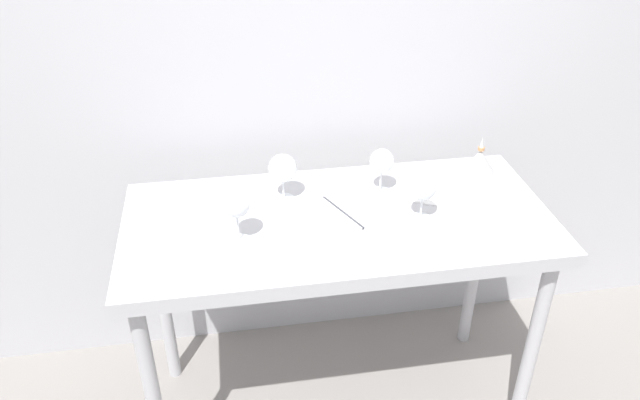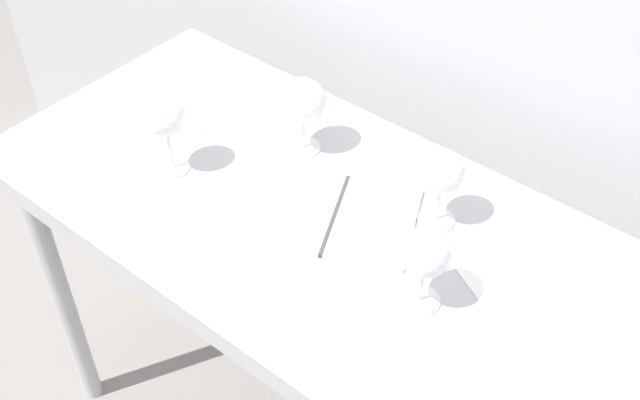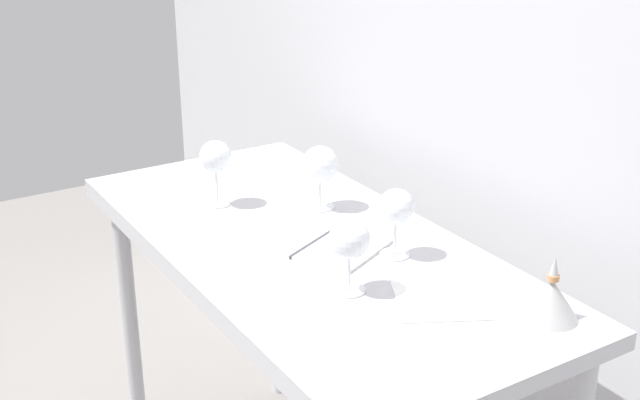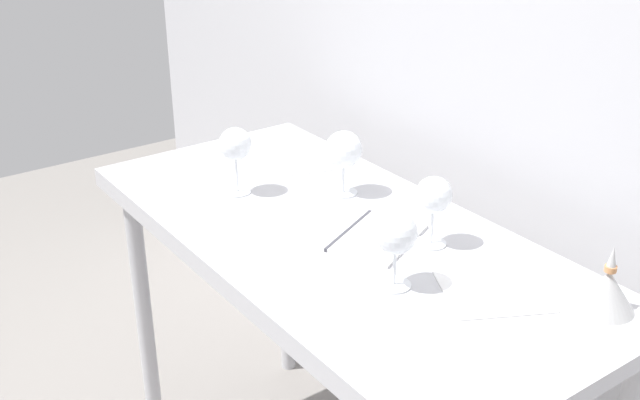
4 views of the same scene
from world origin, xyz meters
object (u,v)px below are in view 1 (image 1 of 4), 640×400
wine_glass_far_right (382,162)px  tasting_sheet_lower (215,202)px  wine_glass_near_right (423,188)px  decanter_funnel (480,160)px  wine_glass_far_left (283,169)px  tasting_sheet_upper (445,192)px  open_notebook (343,213)px  wine_glass_near_left (236,206)px

wine_glass_far_right → tasting_sheet_lower: 0.58m
wine_glass_near_right → decanter_funnel: size_ratio=1.21×
wine_glass_far_right → wine_glass_far_left: bearing=178.8°
tasting_sheet_upper → open_notebook: bearing=-140.6°
tasting_sheet_lower → decanter_funnel: size_ratio=1.55×
tasting_sheet_lower → wine_glass_near_right: bearing=-0.1°
wine_glass_near_right → decanter_funnel: (0.31, 0.28, -0.07)m
wine_glass_far_left → tasting_sheet_lower: (-0.23, 0.02, -0.12)m
decanter_funnel → wine_glass_near_left: bearing=-161.2°
wine_glass_near_left → wine_glass_far_left: 0.27m
wine_glass_far_right → open_notebook: (-0.16, -0.11, -0.11)m
wine_glass_near_left → open_notebook: bearing=15.9°
tasting_sheet_upper → decanter_funnel: 0.22m
wine_glass_near_left → open_notebook: wine_glass_near_left is taller
wine_glass_far_right → tasting_sheet_lower: size_ratio=0.77×
wine_glass_far_left → tasting_sheet_upper: wine_glass_far_left is taller
open_notebook → wine_glass_far_right: bearing=11.8°
tasting_sheet_lower → wine_glass_far_right: bearing=15.1°
decanter_funnel → tasting_sheet_upper: bearing=-143.1°
wine_glass_near_right → wine_glass_far_left: bearing=155.5°
tasting_sheet_lower → open_notebook: bearing=-1.0°
wine_glass_near_right → tasting_sheet_lower: size_ratio=0.78×
wine_glass_near_left → tasting_sheet_lower: (-0.07, 0.24, -0.13)m
wine_glass_far_right → open_notebook: 0.22m
wine_glass_far_left → tasting_sheet_lower: bearing=175.2°
wine_glass_near_right → wine_glass_far_right: (-0.09, 0.19, 0.00)m
wine_glass_far_left → tasting_sheet_upper: 0.58m
wine_glass_near_right → tasting_sheet_lower: wine_glass_near_right is taller
wine_glass_far_right → tasting_sheet_upper: size_ratio=0.81×
wine_glass_far_right → tasting_sheet_upper: (0.22, -0.04, -0.12)m
open_notebook → tasting_sheet_lower: 0.44m
wine_glass_near_right → wine_glass_far_right: bearing=115.3°
wine_glass_far_left → open_notebook: 0.25m
wine_glass_near_right → tasting_sheet_lower: (-0.66, 0.21, -0.12)m
decanter_funnel → wine_glass_far_left: bearing=-173.4°
open_notebook → tasting_sheet_upper: open_notebook is taller
wine_glass_far_right → decanter_funnel: 0.41m
wine_glass_near_left → decanter_funnel: bearing=18.8°
open_notebook → tasting_sheet_lower: size_ratio=1.74×
open_notebook → decanter_funnel: decanter_funnel is taller
wine_glass_far_right → open_notebook: wine_glass_far_right is taller
wine_glass_far_right → wine_glass_far_left: 0.34m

